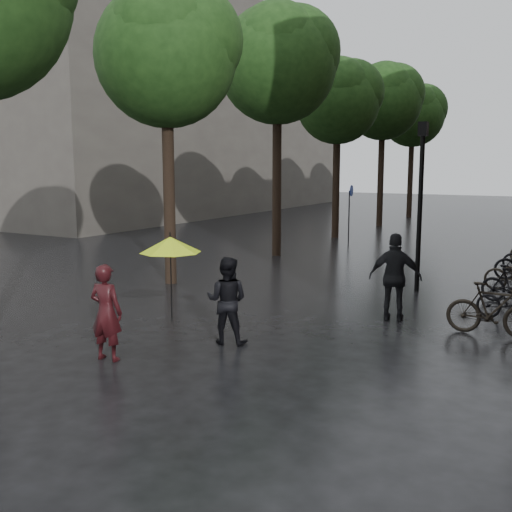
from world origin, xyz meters
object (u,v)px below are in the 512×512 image
Objects in this scene: pedestrian_walking at (395,277)px; person_black at (227,300)px; lamp_post at (421,190)px; person_burgundy at (106,312)px.

person_black is at bearing 42.95° from pedestrian_walking.
pedestrian_walking is 3.70m from lamp_post.
person_black is (1.26, 1.83, -0.02)m from person_burgundy.
person_black is 0.87× the size of pedestrian_walking.
pedestrian_walking is at bearing -132.38° from person_burgundy.
pedestrian_walking is at bearing -83.53° from lamp_post.
person_burgundy is 6.09m from pedestrian_walking.
lamp_post is (-0.37, 3.26, 1.72)m from pedestrian_walking.
person_black is at bearing -106.22° from lamp_post.
person_burgundy is 2.23m from person_black.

